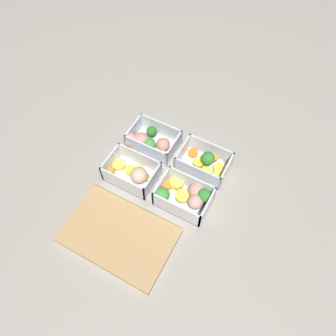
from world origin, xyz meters
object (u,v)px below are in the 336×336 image
Objects in this scene: container_near_left at (206,163)px; container_near_right at (149,141)px; container_far_left at (186,196)px; container_far_right at (133,173)px.

container_near_left is 0.18m from container_near_right.
container_far_left is 0.16m from container_far_right.
container_near_left is at bearing -91.42° from container_far_left.
container_far_left is at bearing -177.89° from container_far_right.
container_far_left is at bearing 148.55° from container_near_right.
container_far_left is (0.00, 0.12, 0.00)m from container_near_left.
container_near_left is 0.92× the size of container_near_right.
container_far_right is (-0.02, 0.12, -0.00)m from container_near_right.
container_near_right and container_far_left have the same top height.
container_near_right is at bearing -82.34° from container_far_right.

